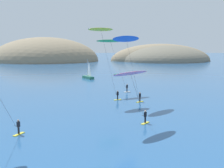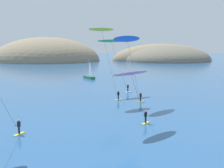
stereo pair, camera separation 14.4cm
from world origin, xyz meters
name	(u,v)px [view 2 (the right image)]	position (x,y,z in m)	size (l,w,h in m)	color
headland_island	(100,61)	(-6.66, 149.56, 0.00)	(129.53, 55.65, 28.02)	#6B6656
sailboat_near	(88,76)	(-6.67, 63.21, 0.64)	(4.03, 5.52, 5.70)	#23664C
kitesurfer_green	(112,45)	(0.21, 38.23, 9.84)	(7.20, 4.39, 10.89)	silver
kitesurfer_yellow	(102,35)	(-1.38, 29.65, 11.46)	(6.07, 4.79, 12.67)	yellow
kitesurfer_blue	(127,43)	(2.69, 27.36, 10.11)	(5.91, 5.89, 11.32)	yellow
kitesurfer_pink	(132,77)	(2.51, 14.67, 6.13)	(5.18, 5.22, 6.94)	yellow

